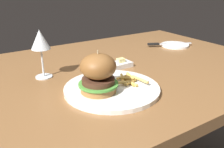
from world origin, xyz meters
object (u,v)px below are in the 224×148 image
at_px(main_plate, 112,89).
at_px(bread_plate, 175,45).
at_px(burger_sandwich, 98,73).
at_px(wine_glass, 40,42).
at_px(table_knife, 166,44).
at_px(butter_dish, 121,64).

bearing_deg(main_plate, bread_plate, 25.81).
xyz_separation_m(main_plate, burger_sandwich, (-0.05, -0.01, 0.07)).
distance_m(wine_glass, table_knife, 0.69).
bearing_deg(table_knife, bread_plate, -24.89).
bearing_deg(burger_sandwich, table_knife, 27.75).
height_order(burger_sandwich, table_knife, burger_sandwich).
height_order(main_plate, burger_sandwich, burger_sandwich).
bearing_deg(table_knife, main_plate, -150.45).
distance_m(burger_sandwich, butter_dish, 0.28).
relative_size(burger_sandwich, butter_dish, 1.55).
bearing_deg(wine_glass, burger_sandwich, -68.91).
height_order(main_plate, table_knife, table_knife).
bearing_deg(butter_dish, burger_sandwich, -139.90).
relative_size(bread_plate, table_knife, 0.65).
distance_m(main_plate, bread_plate, 0.65).
bearing_deg(main_plate, burger_sandwich, -173.39).
relative_size(wine_glass, bread_plate, 1.22).
distance_m(burger_sandwich, table_knife, 0.67).
xyz_separation_m(main_plate, wine_glass, (-0.15, 0.23, 0.13)).
distance_m(burger_sandwich, wine_glass, 0.26).
height_order(table_knife, butter_dish, butter_dish).
relative_size(burger_sandwich, wine_glass, 0.75).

